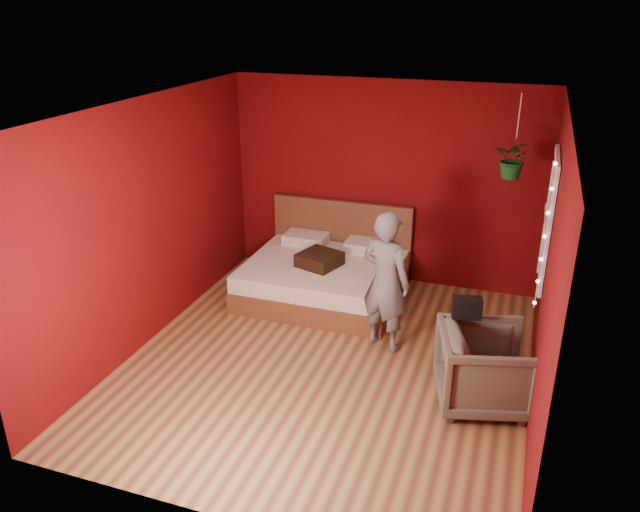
{
  "coord_description": "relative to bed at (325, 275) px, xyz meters",
  "views": [
    {
      "loc": [
        1.73,
        -5.28,
        3.53
      ],
      "look_at": [
        -0.23,
        0.4,
        1.0
      ],
      "focal_mm": 35.0,
      "sensor_mm": 36.0,
      "label": 1
    }
  ],
  "objects": [
    {
      "name": "bed",
      "position": [
        0.0,
        0.0,
        0.0
      ],
      "size": [
        1.89,
        1.6,
        1.04
      ],
      "color": "brown",
      "rests_on": "ground"
    },
    {
      "name": "room_walls",
      "position": [
        0.53,
        -1.49,
        1.41
      ],
      "size": [
        4.04,
        4.54,
        2.62
      ],
      "color": "#660B0A",
      "rests_on": "ground"
    },
    {
      "name": "hanging_plant",
      "position": [
        2.09,
        0.04,
        1.65
      ],
      "size": [
        0.46,
        0.42,
        0.9
      ],
      "color": "silver",
      "rests_on": "room_walls"
    },
    {
      "name": "throw_pillow",
      "position": [
        -0.02,
        -0.18,
        0.28
      ],
      "size": [
        0.57,
        0.57,
        0.16
      ],
      "primitive_type": "cube",
      "rotation": [
        0.0,
        0.0,
        -0.31
      ],
      "color": "black",
      "rests_on": "bed"
    },
    {
      "name": "window",
      "position": [
        2.49,
        -0.59,
        1.23
      ],
      "size": [
        0.05,
        0.97,
        1.27
      ],
      "color": "white",
      "rests_on": "room_walls"
    },
    {
      "name": "armchair",
      "position": [
        2.11,
        -1.69,
        0.11
      ],
      "size": [
        1.01,
        0.99,
        0.75
      ],
      "primitive_type": "imported",
      "rotation": [
        0.0,
        0.0,
        1.84
      ],
      "color": "#5C5749",
      "rests_on": "ground"
    },
    {
      "name": "floor",
      "position": [
        0.53,
        -1.49,
        -0.27
      ],
      "size": [
        4.5,
        4.5,
        0.0
      ],
      "primitive_type": "plane",
      "color": "olive",
      "rests_on": "ground"
    },
    {
      "name": "person",
      "position": [
        0.99,
        -0.99,
        0.5
      ],
      "size": [
        0.65,
        0.53,
        1.53
      ],
      "primitive_type": "imported",
      "rotation": [
        0.0,
        0.0,
        2.8
      ],
      "color": "slate",
      "rests_on": "ground"
    },
    {
      "name": "fairy_lights",
      "position": [
        2.47,
        -1.11,
        1.23
      ],
      "size": [
        0.04,
        0.04,
        1.45
      ],
      "color": "silver",
      "rests_on": "room_walls"
    },
    {
      "name": "handbag",
      "position": [
        1.88,
        -1.47,
        0.58
      ],
      "size": [
        0.29,
        0.19,
        0.2
      ],
      "primitive_type": "cube",
      "rotation": [
        0.0,
        0.0,
        0.2
      ],
      "color": "black",
      "rests_on": "armchair"
    }
  ]
}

